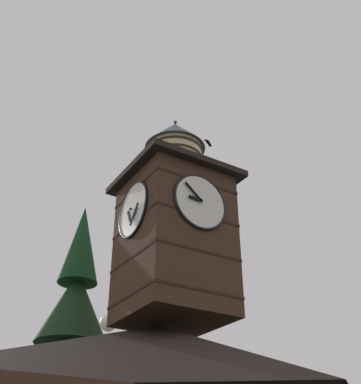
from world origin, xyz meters
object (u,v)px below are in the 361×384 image
Objects in this scene: flying_bird_high at (208,142)px; moon at (108,323)px; pine_tree_behind at (66,382)px; clock_tower at (174,225)px.

moon is at bearing -105.86° from flying_bird_high.
pine_tree_behind is 21.42× the size of flying_bird_high.
clock_tower is 7.63m from pine_tree_behind.
pine_tree_behind is at bearing -33.07° from flying_bird_high.
clock_tower reaches higher than pine_tree_behind.
flying_bird_high is (-3.20, -2.07, 6.44)m from clock_tower.
pine_tree_behind is 7.41× the size of moon.
pine_tree_behind is (1.78, -5.31, -5.18)m from clock_tower.
moon is (-12.43, -34.56, 6.22)m from clock_tower.
flying_bird_high reaches higher than clock_tower.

